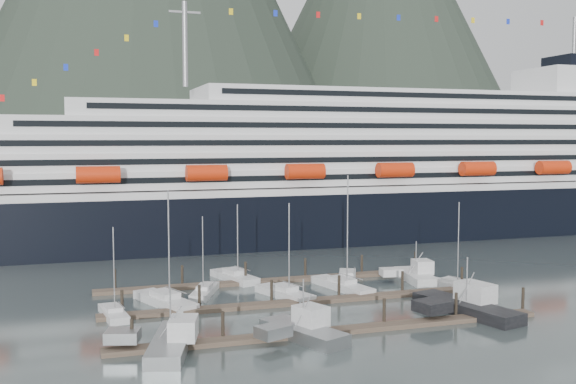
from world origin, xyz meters
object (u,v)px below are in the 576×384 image
(sailboat_b, at_px, (165,302))
(trawler_a, at_px, (169,341))
(sailboat_c, at_px, (285,294))
(trawler_b, at_px, (302,330))
(trawler_e, at_px, (415,275))
(sailboat_a, at_px, (114,314))
(trawler_c, at_px, (465,306))
(sailboat_f, at_px, (234,278))
(sailboat_e, at_px, (205,292))
(sailboat_h, at_px, (453,285))
(cruise_ship, at_px, (375,178))
(sailboat_d, at_px, (342,286))
(sailboat_g, at_px, (347,278))

(sailboat_b, xyz_separation_m, trawler_a, (-1.97, -17.86, 0.42))
(sailboat_c, bearing_deg, trawler_b, 149.18)
(sailboat_b, distance_m, trawler_a, 17.97)
(sailboat_c, xyz_separation_m, trawler_e, (20.87, 3.73, 0.41))
(sailboat_a, relative_size, trawler_c, 0.73)
(sailboat_b, distance_m, sailboat_f, 16.23)
(trawler_a, relative_size, trawler_c, 0.85)
(sailboat_b, distance_m, sailboat_e, 6.97)
(sailboat_h, distance_m, trawler_e, 6.46)
(cruise_ship, relative_size, sailboat_h, 17.11)
(sailboat_e, relative_size, trawler_a, 0.86)
(sailboat_b, relative_size, sailboat_f, 1.27)
(sailboat_c, height_order, trawler_b, sailboat_c)
(sailboat_h, height_order, trawler_b, sailboat_h)
(sailboat_h, bearing_deg, sailboat_a, 68.60)
(sailboat_a, bearing_deg, sailboat_c, -88.86)
(sailboat_a, distance_m, sailboat_c, 21.85)
(cruise_ship, distance_m, sailboat_b, 70.36)
(cruise_ship, relative_size, trawler_a, 16.69)
(sailboat_b, xyz_separation_m, sailboat_c, (15.24, -0.54, -0.02))
(sailboat_b, height_order, sailboat_d, sailboat_d)
(sailboat_e, bearing_deg, sailboat_g, -60.50)
(sailboat_b, xyz_separation_m, sailboat_e, (5.69, 4.03, -0.06))
(sailboat_b, bearing_deg, cruise_ship, -68.56)
(sailboat_a, relative_size, sailboat_b, 0.74)
(sailboat_d, height_order, trawler_b, sailboat_d)
(sailboat_f, bearing_deg, sailboat_h, -134.32)
(sailboat_h, xyz_separation_m, trawler_a, (-40.60, -15.12, 0.46))
(sailboat_b, relative_size, sailboat_h, 1.20)
(sailboat_a, xyz_separation_m, sailboat_e, (12.06, 7.83, -0.00))
(sailboat_d, distance_m, trawler_b, 23.42)
(sailboat_e, relative_size, sailboat_f, 0.93)
(sailboat_e, relative_size, trawler_e, 1.07)
(trawler_a, bearing_deg, sailboat_g, -34.20)
(sailboat_e, bearing_deg, sailboat_c, -92.20)
(sailboat_a, relative_size, sailboat_f, 0.94)
(sailboat_b, relative_size, trawler_a, 1.17)
(cruise_ship, bearing_deg, sailboat_a, -138.06)
(cruise_ship, xyz_separation_m, sailboat_h, (-12.02, -50.17, -11.64))
(sailboat_d, relative_size, sailboat_e, 1.49)
(trawler_b, height_order, trawler_e, trawler_b)
(sailboat_b, bearing_deg, sailboat_g, -98.49)
(sailboat_d, xyz_separation_m, sailboat_h, (14.56, -4.18, -0.03))
(sailboat_c, height_order, sailboat_f, sailboat_c)
(sailboat_c, bearing_deg, cruise_ship, -55.38)
(sailboat_h, bearing_deg, cruise_ship, -36.23)
(sailboat_a, bearing_deg, trawler_e, -88.09)
(sailboat_f, height_order, trawler_a, sailboat_f)
(sailboat_a, bearing_deg, trawler_a, -170.04)
(sailboat_h, bearing_deg, trawler_e, 0.33)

